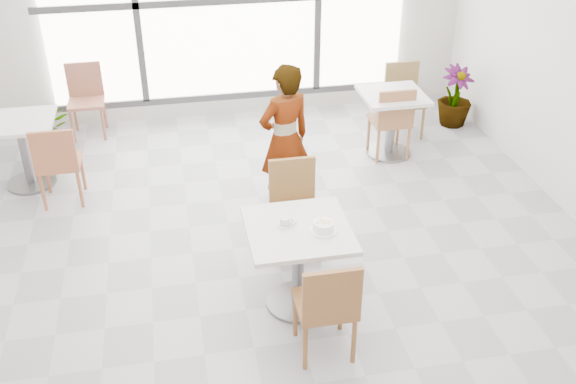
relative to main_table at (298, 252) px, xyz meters
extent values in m
plane|color=#9E9EA5|center=(-0.06, 0.43, -0.52)|extent=(7.00, 7.00, 0.00)
cube|color=white|center=(-0.06, 3.87, 0.98)|extent=(4.40, 0.04, 2.40)
cube|color=#3F3F42|center=(-0.06, 3.84, 0.98)|extent=(4.60, 0.05, 0.08)
cube|color=#3F3F42|center=(-1.16, 3.84, 0.98)|extent=(0.08, 0.05, 2.40)
cube|color=#3F3F42|center=(-0.06, 3.84, -0.24)|extent=(4.60, 0.05, 0.08)
cube|color=silver|center=(0.00, 0.00, 0.21)|extent=(0.80, 0.80, 0.04)
cylinder|color=slate|center=(0.00, 0.00, -0.17)|extent=(0.10, 0.10, 0.71)
cylinder|color=slate|center=(0.00, 0.00, -0.51)|extent=(0.52, 0.52, 0.03)
cube|color=brown|center=(0.08, -0.54, -0.09)|extent=(0.42, 0.42, 0.04)
cube|color=brown|center=(0.08, -0.73, 0.14)|extent=(0.42, 0.04, 0.42)
cylinder|color=brown|center=(0.26, -0.36, -0.32)|extent=(0.04, 0.04, 0.41)
cylinder|color=brown|center=(0.26, -0.72, -0.32)|extent=(0.04, 0.04, 0.41)
cylinder|color=brown|center=(-0.10, -0.36, -0.32)|extent=(0.04, 0.04, 0.41)
cylinder|color=brown|center=(-0.10, -0.72, -0.32)|extent=(0.04, 0.04, 0.41)
cube|color=olive|center=(0.13, 0.71, -0.09)|extent=(0.42, 0.42, 0.04)
cube|color=olive|center=(0.13, 0.90, 0.14)|extent=(0.42, 0.04, 0.42)
cylinder|color=olive|center=(-0.05, 0.53, -0.32)|extent=(0.04, 0.04, 0.41)
cylinder|color=olive|center=(-0.05, 0.89, -0.32)|extent=(0.04, 0.04, 0.41)
cylinder|color=olive|center=(0.31, 0.53, -0.32)|extent=(0.04, 0.04, 0.41)
cylinder|color=olive|center=(0.31, 0.89, -0.32)|extent=(0.04, 0.04, 0.41)
cylinder|color=white|center=(0.18, -0.08, 0.23)|extent=(0.21, 0.21, 0.01)
cylinder|color=white|center=(0.18, -0.08, 0.27)|extent=(0.16, 0.16, 0.07)
torus|color=white|center=(0.18, -0.08, 0.31)|extent=(0.16, 0.16, 0.01)
cylinder|color=beige|center=(0.18, -0.08, 0.27)|extent=(0.14, 0.14, 0.05)
cylinder|color=beige|center=(0.15, -0.08, 0.30)|extent=(0.03, 0.03, 0.02)
cylinder|color=beige|center=(0.22, -0.09, 0.31)|extent=(0.03, 0.03, 0.02)
cylinder|color=beige|center=(0.21, -0.11, 0.31)|extent=(0.03, 0.03, 0.01)
cylinder|color=beige|center=(0.17, -0.04, 0.31)|extent=(0.03, 0.03, 0.02)
cylinder|color=beige|center=(0.13, -0.08, 0.31)|extent=(0.03, 0.03, 0.02)
cylinder|color=beige|center=(0.18, -0.08, 0.31)|extent=(0.03, 0.03, 0.01)
cylinder|color=beige|center=(0.17, -0.11, 0.30)|extent=(0.03, 0.03, 0.02)
cylinder|color=#F8EDA0|center=(0.21, -0.08, 0.31)|extent=(0.03, 0.03, 0.02)
cylinder|color=beige|center=(0.14, -0.09, 0.30)|extent=(0.03, 0.03, 0.01)
cylinder|color=beige|center=(0.18, -0.07, 0.31)|extent=(0.03, 0.03, 0.02)
cylinder|color=beige|center=(0.18, -0.09, 0.31)|extent=(0.03, 0.03, 0.02)
cylinder|color=silver|center=(-0.09, 0.06, 0.23)|extent=(0.13, 0.13, 0.01)
cylinder|color=silver|center=(-0.09, 0.06, 0.27)|extent=(0.08, 0.08, 0.06)
torus|color=silver|center=(-0.05, 0.06, 0.27)|extent=(0.05, 0.01, 0.05)
cylinder|color=black|center=(-0.09, 0.06, 0.29)|extent=(0.07, 0.07, 0.00)
cube|color=#ABACB0|center=(-0.04, 0.04, 0.24)|extent=(0.09, 0.05, 0.00)
sphere|color=#ABACB0|center=(-0.01, 0.05, 0.24)|extent=(0.02, 0.02, 0.02)
imported|color=black|center=(0.18, 1.50, 0.24)|extent=(0.65, 0.54, 1.52)
cube|color=silver|center=(-2.42, 2.48, 0.21)|extent=(0.70, 0.70, 0.04)
cylinder|color=slate|center=(-2.42, 2.48, -0.17)|extent=(0.10, 0.10, 0.71)
cylinder|color=slate|center=(-2.42, 2.48, -0.51)|extent=(0.52, 0.52, 0.03)
cube|color=silver|center=(1.59, 2.43, 0.21)|extent=(0.70, 0.70, 0.04)
cylinder|color=slate|center=(1.59, 2.43, -0.17)|extent=(0.10, 0.10, 0.71)
cylinder|color=slate|center=(1.59, 2.43, -0.51)|extent=(0.52, 0.52, 0.03)
cube|color=#A35C3D|center=(-2.02, 2.07, -0.09)|extent=(0.42, 0.42, 0.04)
cube|color=#A35C3D|center=(-2.02, 1.88, 0.14)|extent=(0.42, 0.04, 0.42)
cylinder|color=#A35C3D|center=(-1.84, 2.25, -0.32)|extent=(0.04, 0.04, 0.41)
cylinder|color=#A35C3D|center=(-1.84, 1.89, -0.32)|extent=(0.04, 0.04, 0.41)
cylinder|color=#A35C3D|center=(-2.20, 2.25, -0.32)|extent=(0.04, 0.04, 0.41)
cylinder|color=#A35C3D|center=(-2.20, 1.89, -0.32)|extent=(0.04, 0.04, 0.41)
cube|color=#A1624D|center=(-1.86, 3.61, -0.09)|extent=(0.42, 0.42, 0.04)
cube|color=#A1624D|center=(-1.86, 3.80, 0.14)|extent=(0.42, 0.04, 0.42)
cylinder|color=#A1624D|center=(-2.04, 3.43, -0.32)|extent=(0.04, 0.04, 0.41)
cylinder|color=#A1624D|center=(-2.04, 3.79, -0.32)|extent=(0.04, 0.04, 0.41)
cylinder|color=#A1624D|center=(-1.68, 3.43, -0.32)|extent=(0.04, 0.04, 0.41)
cylinder|color=#A1624D|center=(-1.68, 3.79, -0.32)|extent=(0.04, 0.04, 0.41)
cube|color=#A16A43|center=(1.57, 2.41, -0.09)|extent=(0.42, 0.42, 0.04)
cube|color=#A16A43|center=(1.57, 2.22, 0.14)|extent=(0.42, 0.04, 0.42)
cylinder|color=#A16A43|center=(1.75, 2.59, -0.32)|extent=(0.04, 0.04, 0.41)
cylinder|color=#A16A43|center=(1.75, 2.23, -0.32)|extent=(0.04, 0.04, 0.41)
cylinder|color=#A16A43|center=(1.39, 2.59, -0.32)|extent=(0.04, 0.04, 0.41)
cylinder|color=#A16A43|center=(1.39, 2.23, -0.32)|extent=(0.04, 0.04, 0.41)
cube|color=olive|center=(1.92, 2.89, -0.09)|extent=(0.42, 0.42, 0.04)
cube|color=olive|center=(1.92, 3.08, 0.14)|extent=(0.42, 0.04, 0.42)
cylinder|color=olive|center=(1.74, 2.71, -0.32)|extent=(0.04, 0.04, 0.41)
cylinder|color=olive|center=(1.74, 3.07, -0.32)|extent=(0.04, 0.04, 0.41)
cylinder|color=olive|center=(2.10, 2.71, -0.32)|extent=(0.04, 0.04, 0.41)
cylinder|color=olive|center=(2.10, 3.07, -0.32)|extent=(0.04, 0.04, 0.41)
imported|color=#4D753F|center=(-2.32, 3.07, -0.18)|extent=(0.70, 0.64, 0.68)
imported|color=#417833|center=(2.64, 3.05, -0.14)|extent=(0.53, 0.53, 0.76)
camera|label=1|loc=(-0.89, -4.14, 3.07)|focal=41.34mm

